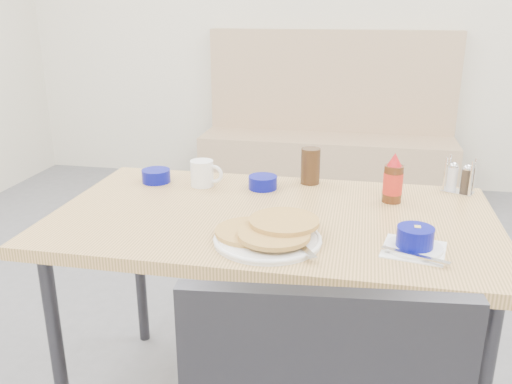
% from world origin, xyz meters
% --- Properties ---
extents(wall_back, '(5.00, 0.06, 2.80)m').
position_xyz_m(wall_back, '(0.00, 2.97, 1.40)').
color(wall_back, beige).
rests_on(wall_back, ground).
extents(booth_bench, '(1.90, 0.56, 1.22)m').
position_xyz_m(booth_bench, '(0.00, 2.78, 0.35)').
color(booth_bench, tan).
rests_on(booth_bench, ground).
extents(dining_table, '(1.40, 0.80, 0.76)m').
position_xyz_m(dining_table, '(0.00, 0.25, 0.70)').
color(dining_table, tan).
rests_on(dining_table, ground).
extents(pancake_plate, '(0.31, 0.30, 0.05)m').
position_xyz_m(pancake_plate, '(0.02, 0.04, 0.78)').
color(pancake_plate, white).
rests_on(pancake_plate, dining_table).
extents(coffee_mug, '(0.12, 0.08, 0.10)m').
position_xyz_m(coffee_mug, '(-0.30, 0.48, 0.81)').
color(coffee_mug, white).
rests_on(coffee_mug, dining_table).
extents(grits_setting, '(0.19, 0.20, 0.07)m').
position_xyz_m(grits_setting, '(0.42, 0.06, 0.79)').
color(grits_setting, white).
rests_on(grits_setting, dining_table).
extents(creamer_bowl, '(0.11, 0.11, 0.05)m').
position_xyz_m(creamer_bowl, '(-0.49, 0.49, 0.78)').
color(creamer_bowl, '#05097C').
rests_on(creamer_bowl, dining_table).
extents(butter_bowl, '(0.10, 0.10, 0.05)m').
position_xyz_m(butter_bowl, '(-0.08, 0.49, 0.78)').
color(butter_bowl, '#05097C').
rests_on(butter_bowl, dining_table).
extents(amber_tumbler, '(0.09, 0.09, 0.13)m').
position_xyz_m(amber_tumbler, '(0.08, 0.59, 0.83)').
color(amber_tumbler, '#362111').
rests_on(amber_tumbler, dining_table).
extents(condiment_caddy, '(0.12, 0.10, 0.13)m').
position_xyz_m(condiment_caddy, '(0.61, 0.59, 0.80)').
color(condiment_caddy, silver).
rests_on(condiment_caddy, dining_table).
extents(syrup_bottle, '(0.07, 0.07, 0.17)m').
position_xyz_m(syrup_bottle, '(0.38, 0.44, 0.83)').
color(syrup_bottle, '#47230F').
rests_on(syrup_bottle, dining_table).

